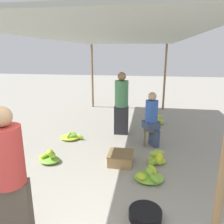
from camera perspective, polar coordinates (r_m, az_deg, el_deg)
The scene contains 15 objects.
canopy_post_front_right at distance 2.12m, azimuth 27.13°, elevation -13.56°, with size 0.08×0.08×2.53m, color olive.
canopy_post_back_left at distance 9.06m, azimuth -5.16°, elevation 9.21°, with size 0.08×0.08×2.53m, color olive.
canopy_post_back_right at distance 8.81m, azimuth 13.62°, elevation 8.67°, with size 0.08×0.08×2.53m, color olive.
canopy_tarp at distance 5.31m, azimuth 0.77°, elevation 18.86°, with size 3.29×7.36×0.04m, color #9EA399.
vendor_foreground at distance 2.82m, azimuth -25.15°, elevation -14.92°, with size 0.45×0.45×1.69m.
stool at distance 5.48m, azimuth 10.04°, elevation -5.05°, with size 0.34×0.34×0.42m.
vendor_seated at distance 5.36m, azimuth 10.40°, elevation -1.58°, with size 0.46×0.46×1.32m.
basin_black at distance 3.37m, azimuth 8.68°, elevation -24.89°, with size 0.46×0.46×0.13m.
banana_pile_left_0 at distance 4.86m, azimuth -16.13°, elevation -11.34°, with size 0.50×0.42×0.29m.
banana_pile_left_1 at distance 5.92m, azimuth -10.49°, elevation -6.29°, with size 0.63×0.45×0.18m.
banana_pile_right_0 at distance 4.69m, azimuth 11.58°, elevation -11.86°, with size 0.39×0.42×0.29m.
banana_pile_right_1 at distance 7.14m, azimuth 11.55°, elevation -2.27°, with size 0.51×0.47×0.28m.
banana_pile_right_2 at distance 4.16m, azimuth 9.70°, elevation -16.05°, with size 0.53×0.64×0.21m.
crate_near at distance 4.60m, azimuth 2.29°, elevation -11.95°, with size 0.51×0.51×0.24m.
shopper_walking_mid at distance 5.96m, azimuth 2.48°, elevation 2.42°, with size 0.39×0.37×1.73m.
Camera 1 is at (0.78, -1.46, 2.23)m, focal length 35.00 mm.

